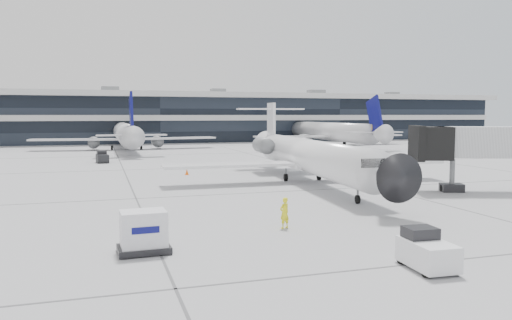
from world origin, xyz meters
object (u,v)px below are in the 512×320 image
object	(u,v)px
baggage_tug	(426,251)
regional_jet	(307,154)
ramp_worker	(284,213)
cargo_uld	(144,232)

from	to	relation	value
baggage_tug	regional_jet	bearing A→B (deg)	80.87
ramp_worker	cargo_uld	world-z (taller)	cargo_uld
ramp_worker	cargo_uld	distance (m)	8.14
ramp_worker	baggage_tug	xyz separation A→B (m)	(2.91, -8.37, -0.14)
baggage_tug	cargo_uld	distance (m)	12.06
regional_jet	cargo_uld	size ratio (longest dim) A/B	13.91
ramp_worker	baggage_tug	distance (m)	8.86
baggage_tug	cargo_uld	world-z (taller)	cargo_uld
regional_jet	ramp_worker	distance (m)	18.83
baggage_tug	cargo_uld	bearing A→B (deg)	154.99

